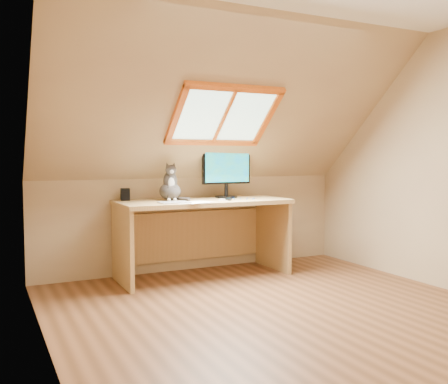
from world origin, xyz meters
TOP-DOWN VIEW (x-y plane):
  - ground at (0.00, 0.00)m, footprint 3.50×3.50m
  - room_shell at (0.00, -0.09)m, footprint 3.52×3.52m
  - desk at (-0.07, 1.45)m, footprint 1.74×0.76m
  - monitor at (0.25, 1.48)m, footprint 0.56×0.24m
  - cat at (-0.39, 1.46)m, footprint 0.25×0.29m
  - desk_speaker at (-0.81, 1.63)m, footprint 0.10×0.10m
  - graphics_tablet at (-0.46, 1.16)m, footprint 0.28×0.20m
  - mouse at (0.10, 1.15)m, footprint 0.06×0.11m
  - papers at (-0.22, 1.12)m, footprint 0.35×0.30m
  - cables at (0.25, 1.26)m, footprint 0.51×0.26m

SIDE VIEW (x-z plane):
  - ground at x=0.00m, z-range 0.00..0.00m
  - desk at x=-0.07m, z-range 0.16..0.95m
  - papers at x=-0.22m, z-range 0.79..0.80m
  - cables at x=0.25m, z-range 0.79..0.80m
  - graphics_tablet at x=-0.46m, z-range 0.79..0.80m
  - mouse at x=0.10m, z-range 0.79..0.82m
  - desk_speaker at x=-0.81m, z-range 0.79..0.91m
  - cat at x=-0.39m, z-range 0.74..1.12m
  - monitor at x=0.25m, z-range 0.83..1.34m
  - room_shell at x=0.00m, z-range 0.23..2.64m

